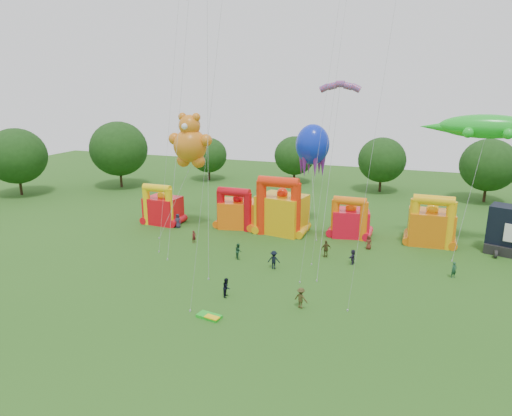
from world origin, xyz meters
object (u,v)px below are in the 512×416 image
(teddy_bear_kite, at_px, (183,170))
(spectator_0, at_px, (178,221))
(bouncy_castle_0, at_px, (162,208))
(spectator_4, at_px, (326,249))
(gecko_kite, at_px, (475,174))
(octopus_kite, at_px, (313,177))
(bouncy_castle_2, at_px, (281,211))

(teddy_bear_kite, relative_size, spectator_0, 7.93)
(bouncy_castle_0, relative_size, spectator_4, 2.92)
(gecko_kite, height_order, octopus_kite, gecko_kite)
(spectator_0, bearing_deg, bouncy_castle_0, 154.33)
(bouncy_castle_0, bearing_deg, octopus_kite, 13.92)
(teddy_bear_kite, distance_m, gecko_kite, 34.05)
(teddy_bear_kite, distance_m, octopus_kite, 16.67)
(octopus_kite, height_order, spectator_0, octopus_kite)
(octopus_kite, xyz_separation_m, spectator_4, (3.91, -9.92, -5.93))
(bouncy_castle_0, xyz_separation_m, bouncy_castle_2, (16.40, 1.73, 0.66))
(teddy_bear_kite, relative_size, gecko_kite, 0.98)
(spectator_0, xyz_separation_m, spectator_4, (20.64, -3.93, 0.01))
(bouncy_castle_2, bearing_deg, bouncy_castle_0, -173.97)
(teddy_bear_kite, distance_m, spectator_0, 7.21)
(octopus_kite, bearing_deg, bouncy_castle_2, -136.30)
(bouncy_castle_2, relative_size, spectator_4, 3.88)
(octopus_kite, bearing_deg, bouncy_castle_0, -166.08)
(bouncy_castle_0, relative_size, teddy_bear_kite, 0.37)
(teddy_bear_kite, bearing_deg, bouncy_castle_2, 16.72)
(teddy_bear_kite, relative_size, octopus_kite, 1.12)
(bouncy_castle_0, bearing_deg, gecko_kite, 3.57)
(bouncy_castle_2, relative_size, gecko_kite, 0.49)
(teddy_bear_kite, bearing_deg, octopus_kite, 23.87)
(teddy_bear_kite, bearing_deg, spectator_4, -9.48)
(teddy_bear_kite, bearing_deg, spectator_0, 154.21)
(octopus_kite, relative_size, spectator_0, 7.11)
(bouncy_castle_0, bearing_deg, teddy_bear_kite, -22.35)
(gecko_kite, distance_m, octopus_kite, 18.85)
(spectator_0, relative_size, spectator_4, 0.98)
(spectator_4, bearing_deg, octopus_kite, -104.60)
(teddy_bear_kite, xyz_separation_m, octopus_kite, (15.21, 6.73, -1.07))
(bouncy_castle_0, bearing_deg, bouncy_castle_2, 6.03)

